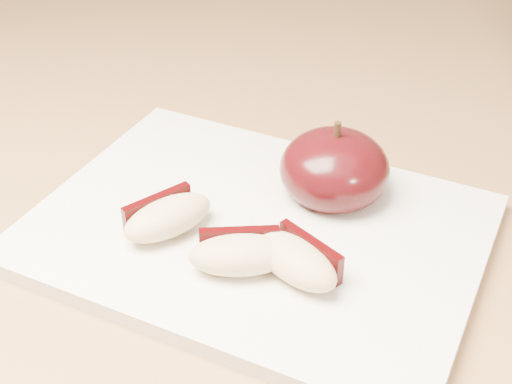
{
  "coord_description": "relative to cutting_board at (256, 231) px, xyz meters",
  "views": [
    {
      "loc": [
        -0.07,
        0.02,
        1.19
      ],
      "look_at": [
        -0.08,
        0.37,
        0.94
      ],
      "focal_mm": 50.0,
      "sensor_mm": 36.0,
      "label": 1
    }
  ],
  "objects": [
    {
      "name": "apple_wedge_b",
      "position": [
        -0.01,
        -0.04,
        0.02
      ],
      "size": [
        0.06,
        0.03,
        0.02
      ],
      "rotation": [
        0.0,
        0.0,
        0.09
      ],
      "color": "tan",
      "rests_on": "cutting_board"
    },
    {
      "name": "apple_wedge_c",
      "position": [
        0.02,
        -0.04,
        0.02
      ],
      "size": [
        0.06,
        0.06,
        0.02
      ],
      "rotation": [
        0.0,
        0.0,
        -0.81
      ],
      "color": "tan",
      "rests_on": "cutting_board"
    },
    {
      "name": "back_cabinet",
      "position": [
        0.08,
        0.83,
        -0.43
      ],
      "size": [
        2.4,
        0.62,
        0.94
      ],
      "color": "silver",
      "rests_on": "ground"
    },
    {
      "name": "apple_wedge_a",
      "position": [
        -0.05,
        -0.01,
        0.02
      ],
      "size": [
        0.06,
        0.06,
        0.02
      ],
      "rotation": [
        0.0,
        0.0,
        0.68
      ],
      "color": "tan",
      "rests_on": "cutting_board"
    },
    {
      "name": "cutting_board",
      "position": [
        0.0,
        0.0,
        0.0
      ],
      "size": [
        0.33,
        0.29,
        0.01
      ],
      "primitive_type": "cube",
      "rotation": [
        0.0,
        0.0,
        -0.43
      ],
      "color": "silver",
      "rests_on": "island_counter"
    },
    {
      "name": "apple_half",
      "position": [
        0.05,
        0.04,
        0.02
      ],
      "size": [
        0.09,
        0.09,
        0.06
      ],
      "rotation": [
        0.0,
        0.0,
        0.25
      ],
      "color": "black",
      "rests_on": "cutting_board"
    }
  ]
}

